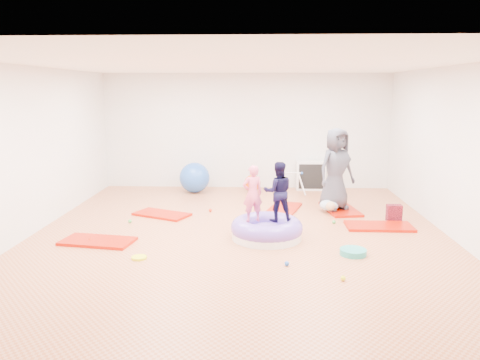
{
  "coord_description": "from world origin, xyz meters",
  "views": [
    {
      "loc": [
        0.32,
        -7.49,
        2.41
      ],
      "look_at": [
        0.0,
        0.3,
        0.9
      ],
      "focal_mm": 35.0,
      "sensor_mm": 36.0,
      "label": 1
    }
  ],
  "objects": [
    {
      "name": "ball_pit_balls",
      "position": [
        -0.14,
        0.09,
        0.03
      ],
      "size": [
        4.14,
        3.42,
        0.07
      ],
      "color": "blue",
      "rests_on": "ground"
    },
    {
      "name": "yellow_toy",
      "position": [
        -1.41,
        -1.12,
        0.02
      ],
      "size": [
        0.22,
        0.22,
        0.03
      ],
      "primitive_type": "cylinder",
      "color": "#F0FF13",
      "rests_on": "ground"
    },
    {
      "name": "room",
      "position": [
        0.0,
        0.0,
        1.4
      ],
      "size": [
        7.01,
        8.01,
        2.81
      ],
      "color": "tan",
      "rests_on": "ground"
    },
    {
      "name": "gym_mat_front_left",
      "position": [
        -2.25,
        -0.43,
        0.02
      ],
      "size": [
        1.21,
        0.75,
        0.05
      ],
      "primitive_type": "cube",
      "rotation": [
        0.0,
        0.0,
        -0.16
      ],
      "color": "#B51D00",
      "rests_on": "ground"
    },
    {
      "name": "child_pink",
      "position": [
        0.22,
        -0.11,
        0.81
      ],
      "size": [
        0.4,
        0.33,
        0.93
      ],
      "primitive_type": "imported",
      "rotation": [
        0.0,
        0.0,
        3.5
      ],
      "color": "#EA597E",
      "rests_on": "inflatable_cushion"
    },
    {
      "name": "gym_mat_right",
      "position": [
        2.46,
        0.6,
        0.02
      ],
      "size": [
        1.17,
        0.59,
        0.05
      ],
      "primitive_type": "cube",
      "rotation": [
        0.0,
        0.0,
        -0.01
      ],
      "color": "#B51D00",
      "rests_on": "ground"
    },
    {
      "name": "gym_mat_rear_right",
      "position": [
        1.98,
        1.78,
        0.02
      ],
      "size": [
        0.75,
        1.23,
        0.05
      ],
      "primitive_type": "cube",
      "rotation": [
        0.0,
        0.0,
        1.72
      ],
      "color": "#B51D00",
      "rests_on": "ground"
    },
    {
      "name": "child_navy",
      "position": [
        0.63,
        -0.07,
        0.83
      ],
      "size": [
        0.51,
        0.41,
        0.98
      ],
      "primitive_type": "imported",
      "rotation": [
        0.0,
        0.0,
        3.22
      ],
      "color": "black",
      "rests_on": "inflatable_cushion"
    },
    {
      "name": "inflatable_cushion",
      "position": [
        0.46,
        -0.1,
        0.15
      ],
      "size": [
        1.18,
        1.18,
        0.37
      ],
      "rotation": [
        0.0,
        0.0,
        0.02
      ],
      "color": "white",
      "rests_on": "ground"
    },
    {
      "name": "balance_disc",
      "position": [
        1.73,
        -0.83,
        0.04
      ],
      "size": [
        0.39,
        0.39,
        0.09
      ],
      "primitive_type": "cylinder",
      "color": "teal",
      "rests_on": "ground"
    },
    {
      "name": "exercise_ball_blue",
      "position": [
        -1.2,
        3.34,
        0.36
      ],
      "size": [
        0.72,
        0.72,
        0.72
      ],
      "primitive_type": "sphere",
      "color": "blue",
      "rests_on": "ground"
    },
    {
      "name": "backpack",
      "position": [
        2.84,
        1.03,
        0.16
      ],
      "size": [
        0.27,
        0.17,
        0.31
      ],
      "primitive_type": "cube",
      "rotation": [
        0.0,
        0.0,
        -0.02
      ],
      "color": "#A91A37",
      "rests_on": "ground"
    },
    {
      "name": "gym_mat_mid_left",
      "position": [
        -1.56,
        1.25,
        0.02
      ],
      "size": [
        1.19,
        0.93,
        0.04
      ],
      "primitive_type": "cube",
      "rotation": [
        0.0,
        0.0,
        -0.44
      ],
      "color": "#B51D00",
      "rests_on": "ground"
    },
    {
      "name": "infant",
      "position": [
        1.72,
        1.54,
        0.16
      ],
      "size": [
        0.38,
        0.39,
        0.23
      ],
      "color": "#A3BBD2",
      "rests_on": "gym_mat_rear_right"
    },
    {
      "name": "gym_mat_center_back",
      "position": [
        0.83,
        1.78,
        0.02
      ],
      "size": [
        0.84,
        1.2,
        0.05
      ],
      "primitive_type": "cube",
      "rotation": [
        0.0,
        0.0,
        1.28
      ],
      "color": "#B51D00",
      "rests_on": "ground"
    },
    {
      "name": "cube_shelf",
      "position": [
        1.58,
        3.79,
        0.35
      ],
      "size": [
        0.7,
        0.34,
        0.7
      ],
      "color": "white",
      "rests_on": "ground"
    },
    {
      "name": "infant_play_gym",
      "position": [
        1.07,
        3.31,
        0.34
      ],
      "size": [
        0.66,
        0.63,
        0.51
      ],
      "rotation": [
        0.0,
        0.0,
        0.22
      ],
      "color": "white",
      "rests_on": "ground"
    },
    {
      "name": "adult_caregiver",
      "position": [
        1.85,
        1.74,
        0.86
      ],
      "size": [
        0.95,
        0.85,
        1.63
      ],
      "primitive_type": "imported",
      "rotation": [
        0.0,
        0.0,
        0.52
      ],
      "color": "#3A3B46",
      "rests_on": "gym_mat_rear_right"
    },
    {
      "name": "exercise_ball_orange",
      "position": [
        0.17,
        3.53,
        0.2
      ],
      "size": [
        0.4,
        0.4,
        0.4
      ],
      "primitive_type": "sphere",
      "color": "#E74B00",
      "rests_on": "ground"
    }
  ]
}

